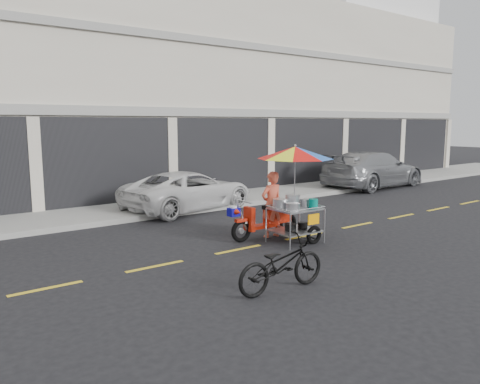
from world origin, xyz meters
TOP-DOWN VIEW (x-y plane):
  - ground at (0.00, 0.00)m, footprint 90.00×90.00m
  - sidewalk at (0.00, 5.50)m, footprint 45.00×3.00m
  - shophouse_block at (2.82, 10.59)m, footprint 36.00×8.11m
  - centerline at (0.00, 0.00)m, footprint 42.00×0.10m
  - white_pickup at (-0.42, 4.70)m, footprint 4.71×2.81m
  - silver_pickup at (8.48, 4.44)m, footprint 5.45×2.51m
  - near_bicycle at (-2.94, -2.42)m, footprint 1.73×0.68m
  - food_vendor_rig at (-0.62, 0.00)m, footprint 2.23×1.84m

SIDE VIEW (x-z plane):
  - ground at x=0.00m, z-range 0.00..0.00m
  - centerline at x=0.00m, z-range 0.00..0.01m
  - sidewalk at x=0.00m, z-range 0.00..0.15m
  - near_bicycle at x=-2.94m, z-range 0.00..0.89m
  - white_pickup at x=-0.42m, z-range 0.00..1.23m
  - silver_pickup at x=8.48m, z-range 0.00..1.54m
  - food_vendor_rig at x=-0.62m, z-range 0.29..2.54m
  - shophouse_block at x=2.82m, z-range -0.96..9.44m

